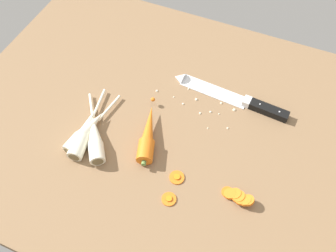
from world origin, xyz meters
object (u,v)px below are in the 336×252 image
whole_carrot (148,135)px  parsnip_mid_right (85,133)px  chefs_knife (227,95)px  carrot_slice_stack (238,196)px  carrot_slice_stray_near (169,199)px  carrot_slice_stray_mid (177,177)px  parsnip_mid_left (95,137)px  parsnip_front (86,132)px

whole_carrot → parsnip_mid_right: whole_carrot is taller
chefs_knife → carrot_slice_stack: 31.17cm
chefs_knife → carrot_slice_stray_near: chefs_knife is taller
carrot_slice_stack → carrot_slice_stray_mid: size_ratio=2.15×
chefs_knife → carrot_slice_stack: bearing=-67.7°
parsnip_mid_left → parsnip_mid_right: 3.15cm
whole_carrot → carrot_slice_stray_mid: (11.32, -7.48, -1.74)cm
chefs_knife → carrot_slice_stray_near: (-3.17, -35.55, -0.29)cm
chefs_knife → parsnip_mid_left: (-27.40, -28.08, 1.33)cm
parsnip_mid_right → parsnip_mid_left: bearing=-2.6°
parsnip_front → carrot_slice_stack: size_ratio=2.74×
parsnip_mid_left → carrot_slice_stray_near: size_ratio=5.60×
whole_carrot → parsnip_mid_left: 13.87cm
carrot_slice_stack → carrot_slice_stray_mid: carrot_slice_stack is taller
chefs_knife → parsnip_mid_right: (-30.55, -27.94, 1.33)cm
whole_carrot → carrot_slice_stray_mid: bearing=-33.5°
chefs_knife → carrot_slice_stray_mid: size_ratio=9.25×
parsnip_front → carrot_slice_stray_near: size_ratio=6.24×
chefs_knife → parsnip_mid_right: parsnip_mid_right is taller
parsnip_mid_left → parsnip_mid_right: bearing=177.4°
whole_carrot → parsnip_front: size_ratio=0.92×
parsnip_front → carrot_slice_stray_mid: 26.91cm
parsnip_mid_left → carrot_slice_stray_near: 25.41cm
whole_carrot → parsnip_mid_right: 16.71cm
parsnip_mid_left → parsnip_mid_right: (-3.15, 0.14, -0.00)cm
chefs_knife → whole_carrot: size_ratio=1.70×
whole_carrot → carrot_slice_stray_mid: size_ratio=5.43×
parsnip_front → whole_carrot: bearing=19.3°
parsnip_mid_left → carrot_slice_stack: size_ratio=2.46×
parsnip_mid_left → chefs_knife: bearing=45.7°
carrot_slice_stray_near → carrot_slice_stray_mid: 6.04cm
carrot_slice_stack → carrot_slice_stray_mid: (-15.42, -0.69, -0.72)cm
chefs_knife → parsnip_front: size_ratio=1.57×
parsnip_mid_right → carrot_slice_stack: 42.39cm
parsnip_front → carrot_slice_stray_near: parsnip_front is taller
whole_carrot → carrot_slice_stack: bearing=-14.3°
parsnip_mid_left → parsnip_mid_right: same height
parsnip_front → parsnip_mid_left: same height
whole_carrot → parsnip_front: bearing=-160.7°
chefs_knife → parsnip_mid_right: bearing=-137.6°
parsnip_front → carrot_slice_stack: 42.24cm
parsnip_mid_left → carrot_slice_stack: parsnip_mid_left is taller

